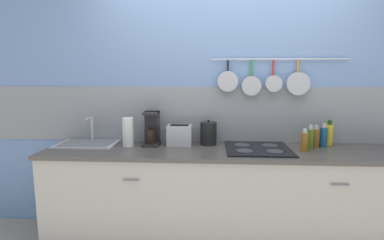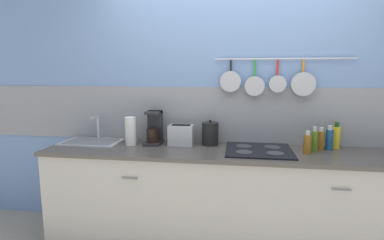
% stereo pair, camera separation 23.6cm
% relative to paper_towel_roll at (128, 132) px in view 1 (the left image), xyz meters
% --- Properties ---
extents(wall_back, '(7.20, 0.15, 2.60)m').
position_rel_paper_towel_roll_xyz_m(wall_back, '(0.95, 0.27, 0.25)').
color(wall_back, '#7293C6').
rests_on(wall_back, ground_plane).
extents(cabinet_base, '(3.30, 0.61, 0.85)m').
position_rel_paper_towel_roll_xyz_m(cabinet_base, '(0.95, -0.09, -0.59)').
color(cabinet_base, '#B7B2A8').
rests_on(cabinet_base, ground_plane).
extents(countertop, '(3.34, 0.63, 0.03)m').
position_rel_paper_towel_roll_xyz_m(countertop, '(0.95, -0.09, -0.15)').
color(countertop, '#4C4742').
rests_on(countertop, cabinet_base).
extents(sink_basin, '(0.55, 0.37, 0.25)m').
position_rel_paper_towel_roll_xyz_m(sink_basin, '(-0.41, 0.03, -0.11)').
color(sink_basin, '#B7BABF').
rests_on(sink_basin, countertop).
extents(paper_towel_roll, '(0.10, 0.10, 0.27)m').
position_rel_paper_towel_roll_xyz_m(paper_towel_roll, '(0.00, 0.00, 0.00)').
color(paper_towel_roll, white).
rests_on(paper_towel_roll, countertop).
extents(coffee_maker, '(0.15, 0.22, 0.31)m').
position_rel_paper_towel_roll_xyz_m(coffee_maker, '(0.20, 0.09, 0.00)').
color(coffee_maker, '#262628').
rests_on(coffee_maker, countertop).
extents(toaster, '(0.25, 0.15, 0.19)m').
position_rel_paper_towel_roll_xyz_m(toaster, '(0.47, 0.07, -0.04)').
color(toaster, '#B7BABF').
rests_on(toaster, countertop).
extents(kettle, '(0.16, 0.16, 0.24)m').
position_rel_paper_towel_roll_xyz_m(kettle, '(0.74, 0.11, -0.02)').
color(kettle, black).
rests_on(kettle, countertop).
extents(cooktop, '(0.57, 0.53, 0.01)m').
position_rel_paper_towel_roll_xyz_m(cooktop, '(1.18, -0.05, -0.13)').
color(cooktop, black).
rests_on(cooktop, countertop).
extents(bottle_vinegar, '(0.06, 0.06, 0.20)m').
position_rel_paper_towel_roll_xyz_m(bottle_vinegar, '(1.58, -0.09, -0.05)').
color(bottle_vinegar, '#8C5919').
rests_on(bottle_vinegar, countertop).
extents(bottle_hot_sauce, '(0.06, 0.06, 0.22)m').
position_rel_paper_towel_roll_xyz_m(bottle_hot_sauce, '(1.65, -0.00, -0.04)').
color(bottle_hot_sauce, '#4C721E').
rests_on(bottle_hot_sauce, countertop).
extents(bottle_cooking_wine, '(0.06, 0.06, 0.20)m').
position_rel_paper_towel_roll_xyz_m(bottle_cooking_wine, '(1.72, 0.07, -0.04)').
color(bottle_cooking_wine, '#8C5919').
rests_on(bottle_cooking_wine, countertop).
extents(bottle_olive_oil, '(0.07, 0.07, 0.22)m').
position_rel_paper_towel_roll_xyz_m(bottle_olive_oil, '(1.80, 0.08, -0.04)').
color(bottle_olive_oil, navy).
rests_on(bottle_olive_oil, countertop).
extents(bottle_dish_soap, '(0.07, 0.07, 0.24)m').
position_rel_paper_towel_roll_xyz_m(bottle_dish_soap, '(1.88, 0.16, -0.03)').
color(bottle_dish_soap, yellow).
rests_on(bottle_dish_soap, countertop).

